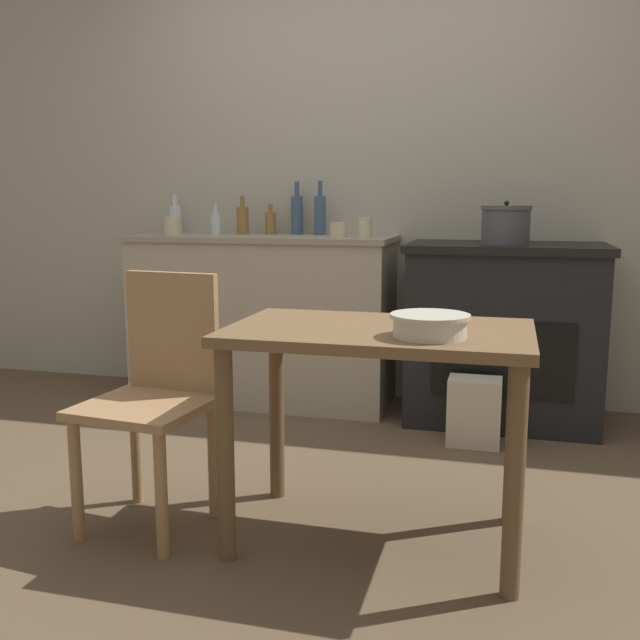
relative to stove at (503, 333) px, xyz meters
name	(u,v)px	position (x,y,z in m)	size (l,w,h in m)	color
ground_plane	(284,499)	(-0.78, -1.25, -0.46)	(14.00, 14.00, 0.00)	brown
wall_back	(368,173)	(-0.78, 0.33, 0.82)	(8.00, 0.07, 2.55)	#B2AD9E
counter_cabinet	(263,319)	(-1.31, 0.03, 0.01)	(1.46, 0.55, 0.93)	#B2A893
stove	(503,333)	(0.00, 0.00, 0.00)	(0.98, 0.63, 0.91)	black
work_table	(379,366)	(-0.38, -1.48, 0.14)	(0.96, 0.60, 0.72)	brown
chair	(156,391)	(-1.15, -1.53, 0.01)	(0.44, 0.44, 0.87)	#A87F56
flour_sack	(474,412)	(-0.11, -0.43, -0.30)	(0.24, 0.17, 0.32)	beige
stock_pot	(506,225)	(-0.01, -0.06, 0.55)	(0.25, 0.25, 0.21)	#4C4C51
mixing_bowl_large	(430,324)	(-0.20, -1.60, 0.31)	(0.24, 0.24, 0.07)	silver
bottle_far_left	(320,214)	(-1.01, 0.17, 0.59)	(0.06, 0.06, 0.30)	#3D5675
bottle_left	(271,223)	(-1.31, 0.19, 0.54)	(0.06, 0.06, 0.17)	olive
bottle_mid_left	(297,214)	(-1.16, 0.21, 0.59)	(0.07, 0.07, 0.30)	#3D5675
bottle_center_left	(175,218)	(-1.91, 0.19, 0.56)	(0.07, 0.07, 0.22)	silver
bottle_center	(243,220)	(-1.46, 0.13, 0.56)	(0.07, 0.07, 0.22)	olive
bottle_center_right	(216,223)	(-1.61, 0.10, 0.54)	(0.06, 0.06, 0.17)	silver
cup_mid_right	(365,228)	(-0.72, -0.05, 0.53)	(0.07, 0.07, 0.10)	beige
cup_right	(338,230)	(-0.86, -0.05, 0.52)	(0.09, 0.09, 0.08)	beige
cup_far_right	(172,226)	(-1.76, -0.14, 0.53)	(0.09, 0.09, 0.10)	beige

